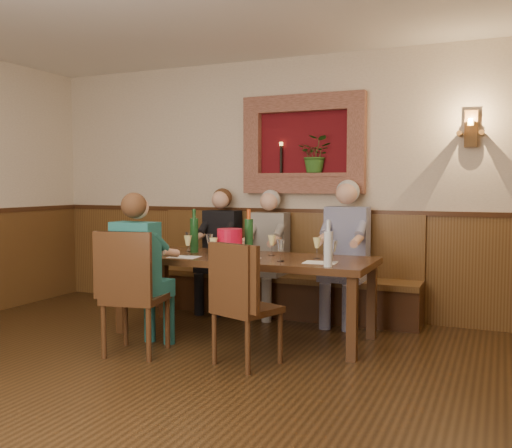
# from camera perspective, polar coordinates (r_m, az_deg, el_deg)

# --- Properties ---
(ground_plane) EXTENTS (6.00, 6.00, 0.00)m
(ground_plane) POSITION_cam_1_polar(r_m,az_deg,el_deg) (3.93, -13.04, -17.25)
(ground_plane) COLOR black
(ground_plane) RESTS_ON ground
(room_shell) EXTENTS (6.04, 6.04, 2.82)m
(room_shell) POSITION_cam_1_polar(r_m,az_deg,el_deg) (3.70, -13.51, 11.18)
(room_shell) COLOR #C2AE92
(room_shell) RESTS_ON ground
(wainscoting) EXTENTS (6.02, 6.02, 1.15)m
(wainscoting) POSITION_cam_1_polar(r_m,az_deg,el_deg) (3.76, -13.18, -8.88)
(wainscoting) COLOR #503116
(wainscoting) RESTS_ON ground
(wall_niche) EXTENTS (1.36, 0.30, 1.06)m
(wall_niche) POSITION_cam_1_polar(r_m,az_deg,el_deg) (6.21, 5.07, 7.56)
(wall_niche) COLOR #560C11
(wall_niche) RESTS_ON ground
(wall_sconce) EXTENTS (0.25, 0.20, 0.35)m
(wall_sconce) POSITION_cam_1_polar(r_m,az_deg,el_deg) (5.90, 20.71, 8.84)
(wall_sconce) COLOR #503116
(wall_sconce) RESTS_ON ground
(dining_table) EXTENTS (2.40, 0.90, 0.75)m
(dining_table) POSITION_cam_1_polar(r_m,az_deg,el_deg) (5.32, -1.21, -4.04)
(dining_table) COLOR #382110
(dining_table) RESTS_ON ground
(bench) EXTENTS (3.00, 0.45, 1.11)m
(bench) POSITION_cam_1_polar(r_m,az_deg,el_deg) (6.23, 2.44, -6.08)
(bench) COLOR #381E0F
(bench) RESTS_ON ground
(chair_near_left) EXTENTS (0.53, 0.53, 1.04)m
(chair_near_left) POSITION_cam_1_polar(r_m,az_deg,el_deg) (4.92, -11.98, -9.18)
(chair_near_left) COLOR #382110
(chair_near_left) RESTS_ON ground
(chair_near_right) EXTENTS (0.55, 0.55, 0.97)m
(chair_near_right) POSITION_cam_1_polar(r_m,az_deg,el_deg) (4.55, -1.05, -10.46)
(chair_near_right) COLOR #382110
(chair_near_right) RESTS_ON ground
(person_bench_left) EXTENTS (0.40, 0.49, 1.37)m
(person_bench_left) POSITION_cam_1_polar(r_m,az_deg,el_deg) (6.39, -3.76, -3.69)
(person_bench_left) COLOR black
(person_bench_left) RESTS_ON ground
(person_bench_mid) EXTENTS (0.39, 0.48, 1.36)m
(person_bench_mid) POSITION_cam_1_polar(r_m,az_deg,el_deg) (6.14, 1.11, -4.04)
(person_bench_mid) COLOR #635F5B
(person_bench_mid) RESTS_ON ground
(person_bench_right) EXTENTS (0.44, 0.54, 1.46)m
(person_bench_right) POSITION_cam_1_polar(r_m,az_deg,el_deg) (5.87, 8.85, -4.00)
(person_bench_right) COLOR navy
(person_bench_right) RESTS_ON ground
(person_chair_front) EXTENTS (0.39, 0.48, 1.35)m
(person_chair_front) POSITION_cam_1_polar(r_m,az_deg,el_deg) (4.96, -11.34, -6.10)
(person_chair_front) COLOR #194A58
(person_chair_front) RESTS_ON ground
(spittoon_bucket) EXTENTS (0.25, 0.25, 0.26)m
(spittoon_bucket) POSITION_cam_1_polar(r_m,az_deg,el_deg) (5.21, -2.64, -1.92)
(spittoon_bucket) COLOR red
(spittoon_bucket) RESTS_ON dining_table
(wine_bottle_green_a) EXTENTS (0.10, 0.10, 0.43)m
(wine_bottle_green_a) POSITION_cam_1_polar(r_m,az_deg,el_deg) (5.32, -0.72, -1.25)
(wine_bottle_green_a) COLOR #19471E
(wine_bottle_green_a) RESTS_ON dining_table
(wine_bottle_green_b) EXTENTS (0.09, 0.09, 0.43)m
(wine_bottle_green_b) POSITION_cam_1_polar(r_m,az_deg,el_deg) (5.61, -6.20, -1.04)
(wine_bottle_green_b) COLOR #19471E
(wine_bottle_green_b) RESTS_ON dining_table
(water_bottle) EXTENTS (0.09, 0.09, 0.38)m
(water_bottle) POSITION_cam_1_polar(r_m,az_deg,el_deg) (4.65, 7.23, -2.39)
(water_bottle) COLOR silver
(water_bottle) RESTS_ON dining_table
(tasting_sheet_a) EXTENTS (0.31, 0.26, 0.00)m
(tasting_sheet_a) POSITION_cam_1_polar(r_m,az_deg,el_deg) (5.66, -10.26, -2.84)
(tasting_sheet_a) COLOR white
(tasting_sheet_a) RESTS_ON dining_table
(tasting_sheet_b) EXTENTS (0.34, 0.27, 0.00)m
(tasting_sheet_b) POSITION_cam_1_polar(r_m,az_deg,el_deg) (5.16, -1.56, -3.43)
(tasting_sheet_b) COLOR white
(tasting_sheet_b) RESTS_ON dining_table
(tasting_sheet_c) EXTENTS (0.29, 0.22, 0.00)m
(tasting_sheet_c) POSITION_cam_1_polar(r_m,az_deg,el_deg) (4.90, 6.43, -3.85)
(tasting_sheet_c) COLOR white
(tasting_sheet_c) RESTS_ON dining_table
(tasting_sheet_d) EXTENTS (0.29, 0.22, 0.00)m
(tasting_sheet_d) POSITION_cam_1_polar(r_m,az_deg,el_deg) (5.28, -7.19, -3.28)
(tasting_sheet_d) COLOR white
(tasting_sheet_d) RESTS_ON dining_table
(wine_glass_0) EXTENTS (0.08, 0.08, 0.19)m
(wine_glass_0) POSITION_cam_1_polar(r_m,az_deg,el_deg) (5.69, -10.41, -1.85)
(wine_glass_0) COLOR #FEF798
(wine_glass_0) RESTS_ON dining_table
(wine_glass_1) EXTENTS (0.08, 0.08, 0.19)m
(wine_glass_1) POSITION_cam_1_polar(r_m,az_deg,el_deg) (5.74, -6.72, -1.76)
(wine_glass_1) COLOR white
(wine_glass_1) RESTS_ON dining_table
(wine_glass_2) EXTENTS (0.08, 0.08, 0.19)m
(wine_glass_2) POSITION_cam_1_polar(r_m,az_deg,el_deg) (5.37, -6.83, -2.16)
(wine_glass_2) COLOR #FEF798
(wine_glass_2) RESTS_ON dining_table
(wine_glass_3) EXTENTS (0.08, 0.08, 0.19)m
(wine_glass_3) POSITION_cam_1_polar(r_m,az_deg,el_deg) (5.49, -3.13, -2.00)
(wine_glass_3) COLOR white
(wine_glass_3) RESTS_ON dining_table
(wine_glass_4) EXTENTS (0.08, 0.08, 0.19)m
(wine_glass_4) POSITION_cam_1_polar(r_m,az_deg,el_deg) (5.16, -2.36, -2.39)
(wine_glass_4) COLOR #FEF798
(wine_glass_4) RESTS_ON dining_table
(wine_glass_5) EXTENTS (0.08, 0.08, 0.19)m
(wine_glass_5) POSITION_cam_1_polar(r_m,az_deg,el_deg) (5.36, 1.59, -2.14)
(wine_glass_5) COLOR #FEF798
(wine_glass_5) RESTS_ON dining_table
(wine_glass_6) EXTENTS (0.08, 0.08, 0.19)m
(wine_glass_6) POSITION_cam_1_polar(r_m,az_deg,el_deg) (4.94, 2.48, -2.67)
(wine_glass_6) COLOR white
(wine_glass_6) RESTS_ON dining_table
(wine_glass_7) EXTENTS (0.08, 0.08, 0.19)m
(wine_glass_7) POSITION_cam_1_polar(r_m,az_deg,el_deg) (5.16, 6.12, -2.41)
(wine_glass_7) COLOR #FEF798
(wine_glass_7) RESTS_ON dining_table
(wine_glass_8) EXTENTS (0.08, 0.08, 0.19)m
(wine_glass_8) POSITION_cam_1_polar(r_m,az_deg,el_deg) (4.89, 7.73, -2.77)
(wine_glass_8) COLOR white
(wine_glass_8) RESTS_ON dining_table
(wine_glass_9) EXTENTS (0.08, 0.08, 0.19)m
(wine_glass_9) POSITION_cam_1_polar(r_m,az_deg,el_deg) (5.12, -4.26, -2.44)
(wine_glass_9) COLOR #FEF798
(wine_glass_9) RESTS_ON dining_table
(wine_glass_10) EXTENTS (0.08, 0.08, 0.19)m
(wine_glass_10) POSITION_cam_1_polar(r_m,az_deg,el_deg) (5.51, -4.68, -1.99)
(wine_glass_10) COLOR white
(wine_glass_10) RESTS_ON dining_table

